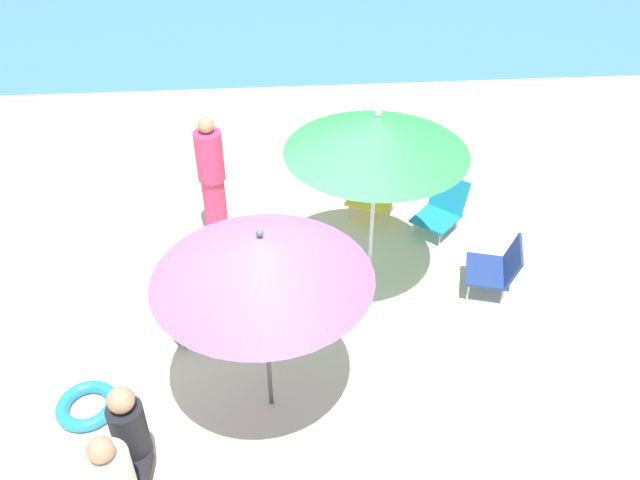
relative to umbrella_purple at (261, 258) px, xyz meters
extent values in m
plane|color=beige|center=(-0.26, 0.53, -1.68)|extent=(40.00, 40.00, 0.00)
cylinder|color=#4C4C51|center=(0.00, 0.00, -0.74)|extent=(0.04, 0.04, 1.88)
cone|color=#8E56C6|center=(0.00, 0.00, 0.00)|extent=(1.73, 1.73, 0.40)
sphere|color=#4C4C51|center=(0.00, 0.00, 0.23)|extent=(0.06, 0.06, 0.06)
cylinder|color=silver|center=(1.12, 1.64, -0.68)|extent=(0.04, 0.04, 1.99)
cone|color=green|center=(1.12, 1.64, 0.13)|extent=(1.81, 1.81, 0.37)
sphere|color=silver|center=(1.12, 1.64, 0.35)|extent=(0.06, 0.06, 0.06)
cube|color=navy|center=(-0.80, 0.99, -1.48)|extent=(0.63, 0.62, 0.03)
cube|color=navy|center=(-0.92, 1.18, -1.32)|extent=(0.47, 0.37, 0.32)
cylinder|color=silver|center=(-0.54, 0.96, -1.58)|extent=(0.02, 0.02, 0.19)
cylinder|color=silver|center=(-0.86, 0.74, -1.58)|extent=(0.02, 0.02, 0.19)
cylinder|color=silver|center=(-0.73, 1.24, -1.58)|extent=(0.02, 0.02, 0.19)
cylinder|color=silver|center=(-1.05, 1.02, -1.58)|extent=(0.02, 0.02, 0.19)
cube|color=gold|center=(1.30, 2.86, -1.42)|extent=(0.69, 0.67, 0.03)
cube|color=gold|center=(1.42, 3.08, -1.24)|extent=(0.54, 0.38, 0.36)
cylinder|color=silver|center=(1.41, 2.59, -1.56)|extent=(0.02, 0.02, 0.24)
cylinder|color=silver|center=(1.03, 2.79, -1.56)|extent=(0.02, 0.02, 0.24)
cylinder|color=silver|center=(1.58, 2.92, -1.56)|extent=(0.02, 0.02, 0.24)
cylinder|color=silver|center=(1.20, 3.12, -1.56)|extent=(0.02, 0.02, 0.24)
cube|color=teal|center=(2.04, 2.46, -1.47)|extent=(0.69, 0.69, 0.03)
cube|color=teal|center=(2.23, 2.66, -1.26)|extent=(0.45, 0.43, 0.42)
cylinder|color=silver|center=(2.04, 2.18, -1.58)|extent=(0.02, 0.02, 0.19)
cylinder|color=silver|center=(1.77, 2.43, -1.58)|extent=(0.02, 0.02, 0.19)
cylinder|color=silver|center=(2.32, 2.48, -1.58)|extent=(0.02, 0.02, 0.19)
cylinder|color=silver|center=(2.05, 2.73, -1.58)|extent=(0.02, 0.02, 0.19)
cube|color=navy|center=(2.35, 1.38, -1.42)|extent=(0.58, 0.66, 0.03)
cube|color=navy|center=(2.58, 1.31, -1.24)|extent=(0.29, 0.58, 0.36)
cylinder|color=silver|center=(2.12, 1.21, -1.56)|extent=(0.02, 0.02, 0.24)
cylinder|color=silver|center=(2.24, 1.64, -1.56)|extent=(0.02, 0.02, 0.24)
cylinder|color=silver|center=(2.46, 1.11, -1.56)|extent=(0.02, 0.02, 0.24)
cylinder|color=silver|center=(2.59, 1.54, -1.56)|extent=(0.02, 0.02, 0.24)
cylinder|color=silver|center=(-1.16, -1.02, -1.16)|extent=(0.35, 0.35, 0.52)
sphere|color=tan|center=(-1.16, -1.02, -0.81)|extent=(0.19, 0.19, 0.19)
cylinder|color=#DB3866|center=(-0.60, 2.63, -1.28)|extent=(0.27, 0.27, 0.79)
cylinder|color=#DB3866|center=(-0.60, 2.63, -0.59)|extent=(0.32, 0.32, 0.59)
sphere|color=tan|center=(-0.60, 2.63, -0.20)|extent=(0.18, 0.18, 0.18)
cube|color=black|center=(-1.10, -0.76, -1.47)|extent=(0.30, 0.37, 0.12)
cylinder|color=black|center=(-1.09, -0.58, -1.20)|extent=(0.28, 0.28, 0.54)
sphere|color=tan|center=(-1.09, -0.58, -0.83)|extent=(0.21, 0.21, 0.21)
torus|color=#238CD8|center=(-1.63, 0.05, -1.62)|extent=(0.55, 0.55, 0.12)
cube|color=black|center=(-0.27, 1.58, -1.55)|extent=(0.31, 0.32, 0.26)
camera|label=1|loc=(0.14, -3.80, 3.02)|focal=36.28mm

